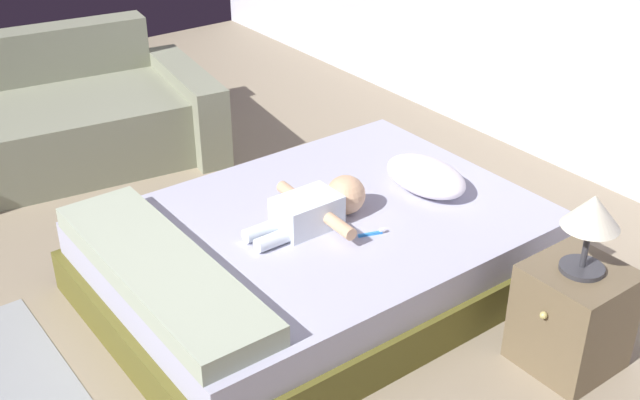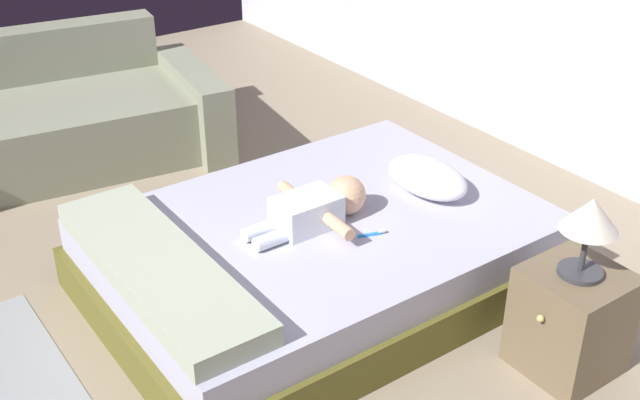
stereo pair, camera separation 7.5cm
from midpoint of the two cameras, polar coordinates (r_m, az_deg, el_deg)
ground_plane at (r=3.38m, az=-14.51°, el=-12.40°), size 8.00×8.00×0.00m
bed at (r=3.71m, az=-0.58°, el=-3.81°), size 1.44×2.02×0.36m
pillow at (r=3.86m, az=7.01°, el=1.71°), size 0.46×0.29×0.14m
baby at (r=3.55m, az=-0.70°, el=-0.54°), size 0.54×0.60×0.18m
toothbrush at (r=3.50m, az=3.17°, el=-2.38°), size 0.05×0.12×0.02m
couch at (r=5.11m, az=-19.68°, el=5.10°), size 1.32×2.08×0.73m
nightstand at (r=3.38m, az=16.97°, el=-7.99°), size 0.37×0.40×0.45m
lamp at (r=3.13m, az=18.19°, el=-1.14°), size 0.22×0.22×0.33m
blanket at (r=3.25m, az=-11.98°, el=-4.93°), size 1.30×0.35×0.09m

